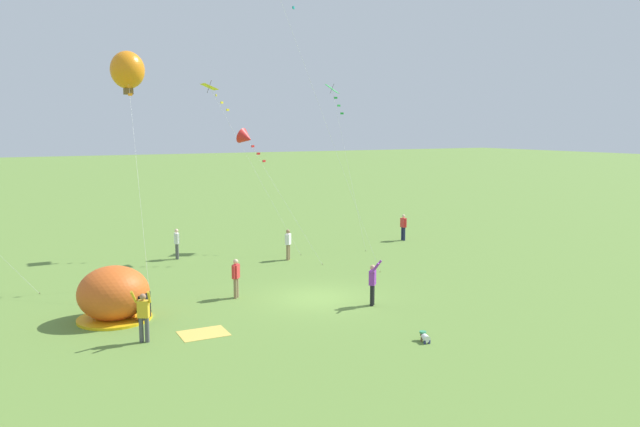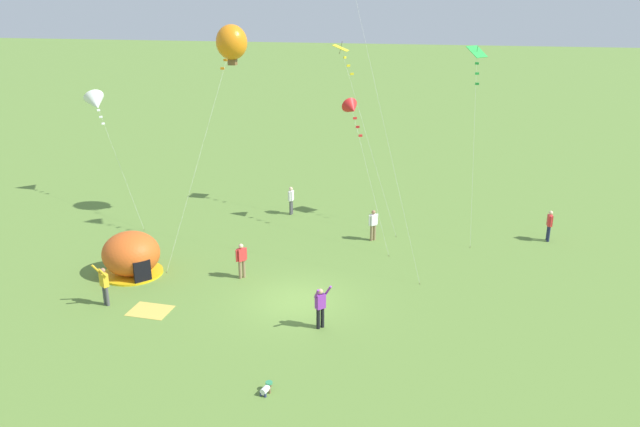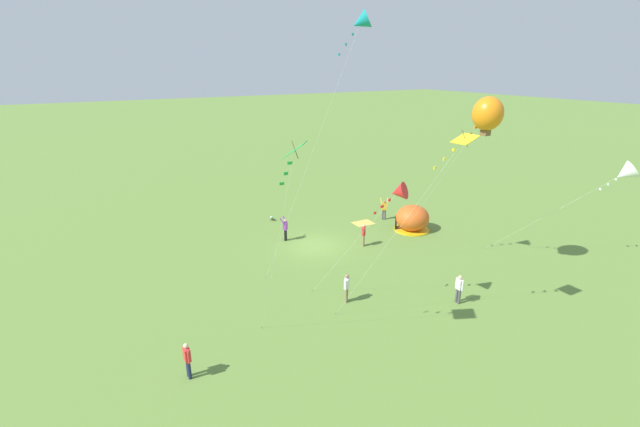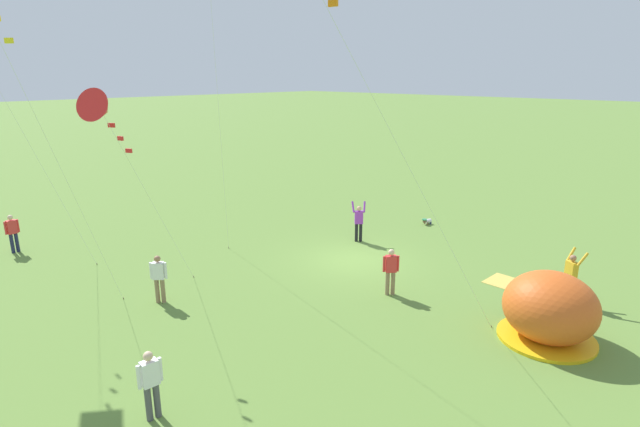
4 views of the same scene
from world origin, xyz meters
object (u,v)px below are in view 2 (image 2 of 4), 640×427
kite_green (477,58)px  kite_yellow (343,54)px  kite_red (352,108)px  kite_orange (232,42)px  person_flying_kite (321,305)px  person_center_field (242,259)px  person_far_back (291,199)px  kite_white (96,103)px  popup_tent (131,255)px  person_watching_sky (549,224)px  toddler_crawling (266,388)px  person_strolling (104,284)px  person_near_tent (373,224)px

kite_green → kite_yellow: 7.50m
kite_red → kite_orange: size_ratio=0.66×
person_flying_kite → kite_yellow: kite_yellow is taller
kite_yellow → person_center_field: bearing=-104.8°
kite_yellow → person_far_back: bearing=-153.1°
kite_red → kite_yellow: (-0.98, 2.64, 2.62)m
person_center_field → kite_green: 16.23m
kite_white → kite_yellow: 16.06m
popup_tent → person_watching_sky: bearing=23.2°
person_flying_kite → kite_green: 16.61m
person_flying_kite → kite_orange: size_ratio=0.17×
popup_tent → kite_orange: 12.51m
popup_tent → person_watching_sky: popup_tent is taller
kite_orange → kite_green: bearing=8.4°
person_far_back → kite_orange: (-2.68, -1.76, 9.20)m
person_flying_kite → kite_red: bearing=93.7°
popup_tent → kite_white: bearing=125.0°
person_watching_sky → kite_yellow: (-11.83, 2.78, 8.43)m
toddler_crawling → person_flying_kite: (0.87, 4.60, 0.82)m
kite_orange → person_strolling: bearing=-100.8°
person_watching_sky → person_flying_kite: (-10.08, -11.66, 0.03)m
person_far_back → person_near_tent: size_ratio=1.00×
person_center_field → person_flying_kite: 5.94m
kite_yellow → kite_orange: kite_orange is taller
kite_white → kite_yellow: (15.72, 0.37, 3.24)m
person_far_back → person_strolling: 13.88m
person_far_back → person_flying_kite: bearing=-70.7°
person_watching_sky → kite_green: 9.68m
toddler_crawling → person_watching_sky: bearing=56.0°
kite_green → kite_orange: (-12.90, -1.90, 0.74)m
toddler_crawling → kite_orange: size_ratio=0.05×
person_near_tent → kite_red: 6.34m
toddler_crawling → kite_yellow: kite_yellow is taller
person_far_back → kite_yellow: size_ratio=0.17×
popup_tent → kite_green: (15.45, 10.02, 8.43)m
person_watching_sky → kite_red: bearing=179.3°
person_watching_sky → person_flying_kite: person_flying_kite is taller
person_strolling → kite_red: kite_red is taller
person_center_field → kite_yellow: size_ratio=0.17×
person_near_tent → person_strolling: size_ratio=0.91×
popup_tent → person_near_tent: 12.54m
popup_tent → toddler_crawling: 11.84m
person_flying_kite → kite_red: size_ratio=0.26×
person_flying_kite → person_far_back: bearing=109.3°
toddler_crawling → person_near_tent: bearing=83.3°
person_far_back → kite_red: (3.80, -1.20, 5.80)m
toddler_crawling → person_near_tent: (1.70, 14.40, 0.79)m
kite_red → kite_yellow: bearing=110.5°
toddler_crawling → kite_orange: bearing=111.9°
kite_white → person_watching_sky: bearing=-5.0°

